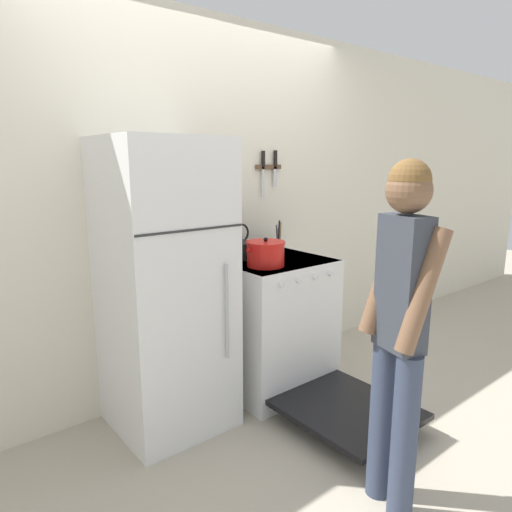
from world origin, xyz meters
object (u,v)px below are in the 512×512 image
Objects in this scene: stove_range at (274,325)px; tea_kettle at (241,248)px; refrigerator at (166,288)px; utensil_jar at (277,245)px; dutch_oven_pot at (266,254)px; person at (400,320)px.

tea_kettle is (-0.15, 0.18, 0.55)m from stove_range.
refrigerator is at bearing -170.09° from tea_kettle.
refrigerator reaches higher than utensil_jar.
dutch_oven_pot is (0.63, -0.16, 0.15)m from refrigerator.
dutch_oven_pot is 1.19× the size of tea_kettle.
stove_range is at bearing -135.30° from utensil_jar.
refrigerator is 1.08× the size of person.
stove_range is at bearing 30.98° from dutch_oven_pot.
person is (-0.18, -1.12, -0.10)m from dutch_oven_pot.
utensil_jar is at bearing 38.85° from dutch_oven_pot.
dutch_oven_pot is 0.18× the size of person.
utensil_jar is (0.98, 0.12, 0.12)m from refrigerator.
person is (0.46, -1.28, 0.05)m from refrigerator.
utensil_jar is (0.35, 0.28, -0.03)m from dutch_oven_pot.
person is at bearing -99.09° from dutch_oven_pot.
refrigerator is 1.36m from person.
dutch_oven_pot is 0.45m from utensil_jar.
person is at bearing -97.83° from tea_kettle.
refrigerator is 1.20× the size of stove_range.
stove_range is 0.59m from utensil_jar.
dutch_oven_pot is at bearing -92.65° from tea_kettle.
dutch_oven_pot is at bearing -141.15° from utensil_jar.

